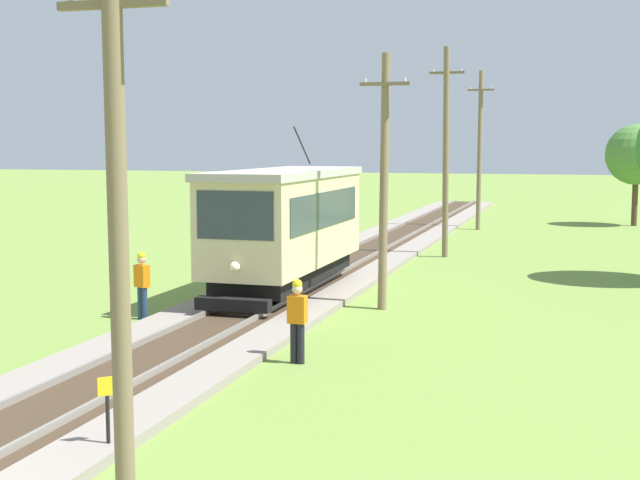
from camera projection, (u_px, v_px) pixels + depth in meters
red_tram at (286, 224)px, 25.91m from camera, size 2.60×8.54×4.79m
utility_pole_foreground at (118, 228)px, 10.15m from camera, size 1.40×0.28×7.00m
utility_pole_near_tram at (384, 179)px, 23.88m from camera, size 1.40×0.56×7.06m
utility_pole_mid at (446, 151)px, 34.67m from camera, size 1.40×0.61×8.41m
utility_pole_far at (480, 149)px, 46.29m from camera, size 1.40×0.50×8.47m
trackside_signal_marker at (108, 411)px, 12.73m from camera, size 0.21×0.21×1.18m
gravel_pile at (230, 249)px, 32.38m from camera, size 2.01×2.01×1.33m
track_worker at (297, 317)px, 18.05m from camera, size 0.39×0.25×1.78m
second_worker at (142, 282)px, 22.63m from camera, size 0.44×0.36×1.78m
tree_right_near at (637, 155)px, 48.45m from camera, size 3.41×3.41×5.72m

